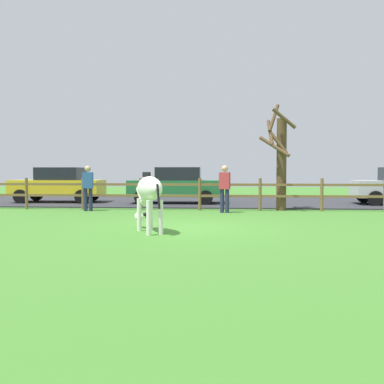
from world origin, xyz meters
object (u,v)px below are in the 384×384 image
visitor_left_of_tree (88,186)px  visitor_right_of_tree (225,187)px  bare_tree (280,159)px  zebra (149,193)px  parked_car_green (176,185)px  parked_car_yellow (59,185)px  crow_on_grass (146,214)px

visitor_left_of_tree → visitor_right_of_tree: size_ratio=1.00×
visitor_left_of_tree → bare_tree: bearing=6.5°
bare_tree → zebra: bearing=-122.0°
parked_car_green → zebra: bearing=-87.5°
zebra → parked_car_yellow: (-5.75, 8.95, -0.08)m
crow_on_grass → visitor_left_of_tree: 3.52m
zebra → crow_on_grass: (-0.62, 2.96, -0.80)m
crow_on_grass → visitor_left_of_tree: size_ratio=0.13×
zebra → crow_on_grass: 3.12m
zebra → parked_car_green: parked_car_green is taller
crow_on_grass → parked_car_yellow: size_ratio=0.05×
bare_tree → parked_car_yellow: 10.01m
visitor_right_of_tree → parked_car_yellow: bearing=152.1°
bare_tree → visitor_left_of_tree: 7.07m
bare_tree → parked_car_green: bare_tree is taller
zebra → visitor_left_of_tree: 6.13m
zebra → crow_on_grass: bearing=101.8°
parked_car_green → visitor_right_of_tree: 4.32m
bare_tree → zebra: bare_tree is taller
bare_tree → parked_car_yellow: (-9.52, 2.91, -1.04)m
parked_car_yellow → visitor_left_of_tree: size_ratio=2.47×
visitor_right_of_tree → bare_tree: bearing=27.6°
zebra → parked_car_green: size_ratio=0.44×
zebra → parked_car_green: 8.74m
bare_tree → crow_on_grass: (-4.39, -3.08, -1.76)m
visitor_left_of_tree → parked_car_yellow: bearing=124.8°
parked_car_green → visitor_right_of_tree: bearing=-60.5°
parked_car_green → crow_on_grass: bearing=-92.4°
parked_car_yellow → visitor_left_of_tree: bearing=-55.2°
visitor_right_of_tree → parked_car_green: bearing=119.5°
parked_car_green → visitor_left_of_tree: visitor_left_of_tree is taller
zebra → visitor_left_of_tree: size_ratio=1.09×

